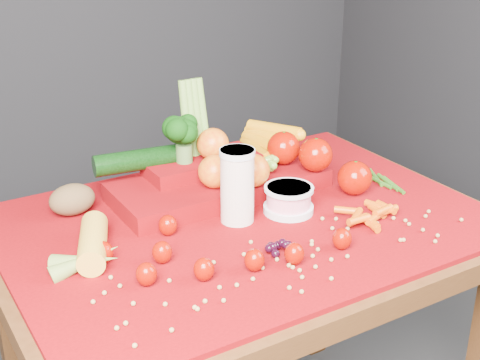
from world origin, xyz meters
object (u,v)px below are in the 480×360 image
table (244,260)px  milk_glass (237,183)px  yogurt_bowl (289,199)px  produce_mound (230,168)px

table → milk_glass: size_ratio=6.49×
yogurt_bowl → produce_mound: size_ratio=0.19×
produce_mound → milk_glass: bearing=-115.1°
milk_glass → produce_mound: (0.07, 0.15, -0.03)m
produce_mound → table: bearing=-108.9°
table → yogurt_bowl: bearing=-11.5°
table → yogurt_bowl: size_ratio=9.53×
milk_glass → produce_mound: 0.17m
milk_glass → produce_mound: produce_mound is taller
table → produce_mound: produce_mound is taller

